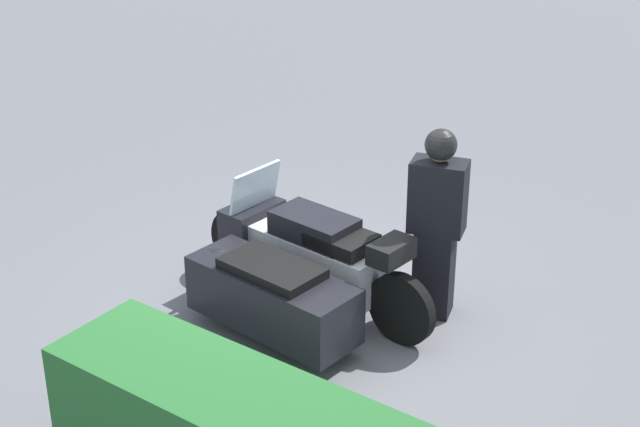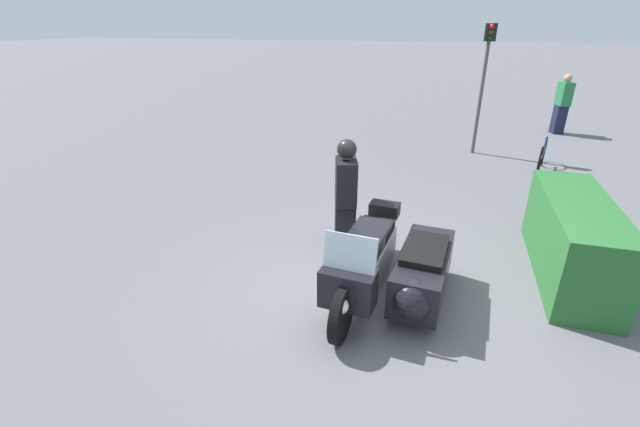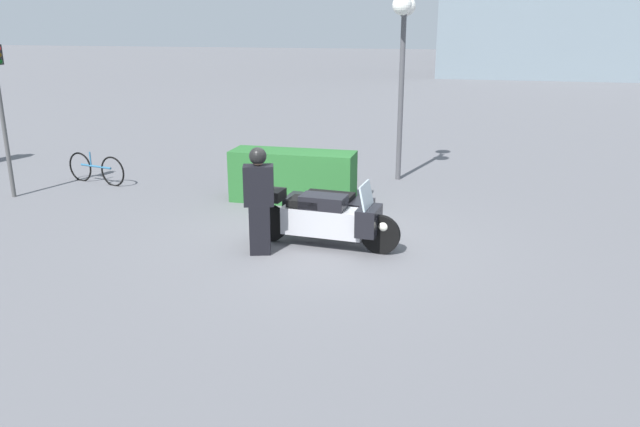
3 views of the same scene
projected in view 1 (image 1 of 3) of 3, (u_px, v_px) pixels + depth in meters
The scene contains 3 objects.
ground_plane at pixel (313, 321), 8.66m from camera, with size 160.00×160.00×0.00m, color slate.
police_motorcycle at pixel (285, 271), 8.51m from camera, with size 2.58×1.41×1.15m.
officer_rider at pixel (437, 219), 8.42m from camera, with size 0.54×0.42×1.74m.
Camera 1 is at (-4.40, 5.98, 4.55)m, focal length 55.00 mm.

